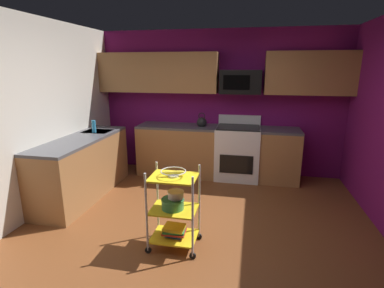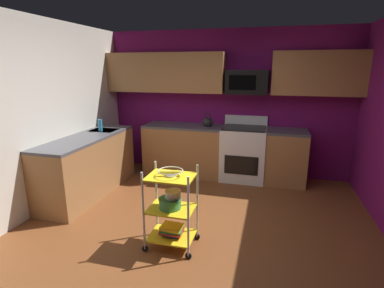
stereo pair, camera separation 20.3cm
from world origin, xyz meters
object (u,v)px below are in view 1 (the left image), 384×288
object	(u,v)px
fruit_bowl	(173,172)
book_stack	(174,230)
dish_soap_bottle	(94,127)
mixing_bowl_small	(176,194)
oven_range	(237,152)
mixing_bowl_large	(173,203)
kettle	(202,122)
rolling_cart	(174,209)
microwave	(241,82)

from	to	relation	value
fruit_bowl	book_stack	xyz separation A→B (m)	(-0.00, -0.00, -0.68)
dish_soap_bottle	fruit_bowl	bearing A→B (deg)	-40.00
mixing_bowl_small	book_stack	bearing A→B (deg)	-125.73
oven_range	mixing_bowl_large	xyz separation A→B (m)	(-0.57, -2.31, 0.04)
mixing_bowl_large	kettle	bearing A→B (deg)	92.05
book_stack	oven_range	bearing A→B (deg)	76.45
kettle	oven_range	bearing A→B (deg)	0.34
mixing_bowl_large	mixing_bowl_small	size ratio (longest dim) A/B	1.38
book_stack	rolling_cart	bearing A→B (deg)	0.00
mixing_bowl_small	dish_soap_bottle	bearing A→B (deg)	140.69
mixing_bowl_small	dish_soap_bottle	size ratio (longest dim) A/B	0.91
oven_range	kettle	world-z (taller)	kettle
rolling_cart	mixing_bowl_small	xyz separation A→B (m)	(0.02, 0.02, 0.17)
dish_soap_bottle	book_stack	bearing A→B (deg)	-40.00
microwave	dish_soap_bottle	distance (m)	2.56
oven_range	kettle	size ratio (longest dim) A/B	4.17
rolling_cart	fruit_bowl	size ratio (longest dim) A/B	3.36
oven_range	mixing_bowl_small	world-z (taller)	oven_range
mixing_bowl_large	microwave	bearing A→B (deg)	76.74
rolling_cart	kettle	distance (m)	2.37
mixing_bowl_small	kettle	world-z (taller)	kettle
oven_range	microwave	xyz separation A→B (m)	(-0.00, 0.10, 1.22)
book_stack	kettle	xyz separation A→B (m)	(-0.09, 2.30, 0.80)
mixing_bowl_large	dish_soap_bottle	size ratio (longest dim) A/B	1.26
microwave	book_stack	size ratio (longest dim) A/B	2.77
fruit_bowl	dish_soap_bottle	world-z (taller)	dish_soap_bottle
oven_range	mixing_bowl_small	size ratio (longest dim) A/B	6.04
dish_soap_bottle	rolling_cart	bearing A→B (deg)	-40.00
oven_range	fruit_bowl	xyz separation A→B (m)	(-0.56, -2.31, 0.40)
oven_range	microwave	world-z (taller)	microwave
oven_range	fruit_bowl	world-z (taller)	oven_range
oven_range	fruit_bowl	size ratio (longest dim) A/B	4.04
microwave	mixing_bowl_small	xyz separation A→B (m)	(-0.54, -2.39, -1.08)
book_stack	kettle	distance (m)	2.44
rolling_cart	fruit_bowl	distance (m)	0.42
book_stack	kettle	bearing A→B (deg)	92.36
microwave	dish_soap_bottle	xyz separation A→B (m)	(-2.27, -0.98, -0.68)
kettle	dish_soap_bottle	distance (m)	1.83
fruit_bowl	dish_soap_bottle	bearing A→B (deg)	140.00
oven_range	book_stack	bearing A→B (deg)	-103.55
oven_range	mixing_bowl_small	xyz separation A→B (m)	(-0.54, -2.29, 0.14)
fruit_bowl	dish_soap_bottle	xyz separation A→B (m)	(-1.71, 1.43, 0.14)
microwave	fruit_bowl	xyz separation A→B (m)	(-0.56, -2.41, -0.82)
microwave	mixing_bowl_large	size ratio (longest dim) A/B	2.78
mixing_bowl_large	dish_soap_bottle	xyz separation A→B (m)	(-1.70, 1.43, 0.50)
book_stack	kettle	size ratio (longest dim) A/B	0.96
rolling_cart	mixing_bowl_small	world-z (taller)	rolling_cart
oven_range	rolling_cart	bearing A→B (deg)	-103.55
oven_range	mixing_bowl_large	bearing A→B (deg)	-103.85
mixing_bowl_large	kettle	world-z (taller)	kettle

